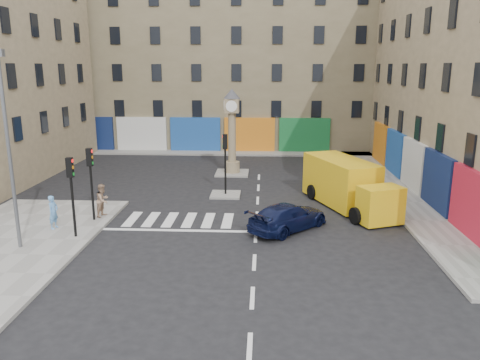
# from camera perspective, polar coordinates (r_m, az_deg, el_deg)

# --- Properties ---
(ground) EXTENTS (120.00, 120.00, 0.00)m
(ground) POSITION_cam_1_polar(r_m,az_deg,el_deg) (21.21, 1.88, -7.83)
(ground) COLOR black
(ground) RESTS_ON ground
(sidewalk_right) EXTENTS (2.60, 30.00, 0.15)m
(sidewalk_right) POSITION_cam_1_polar(r_m,az_deg,el_deg) (31.83, 18.12, -0.99)
(sidewalk_right) COLOR gray
(sidewalk_right) RESTS_ON ground
(sidewalk_far) EXTENTS (32.00, 2.40, 0.15)m
(sidewalk_far) POSITION_cam_1_polar(r_m,az_deg,el_deg) (42.85, -2.88, 3.36)
(sidewalk_far) COLOR gray
(sidewalk_far) RESTS_ON ground
(island_near) EXTENTS (1.80, 1.80, 0.12)m
(island_near) POSITION_cam_1_polar(r_m,az_deg,el_deg) (28.88, -1.77, -1.80)
(island_near) COLOR gray
(island_near) RESTS_ON ground
(island_far) EXTENTS (2.40, 2.40, 0.12)m
(island_far) POSITION_cam_1_polar(r_m,az_deg,el_deg) (34.68, -0.96, 0.86)
(island_far) COLOR gray
(island_far) RESTS_ON ground
(building_far) EXTENTS (32.00, 10.00, 17.00)m
(building_far) POSITION_cam_1_polar(r_m,az_deg,el_deg) (47.92, -2.29, 14.59)
(building_far) COLOR #7C7052
(building_far) RESTS_ON ground
(traffic_light_left_near) EXTENTS (0.28, 0.22, 3.70)m
(traffic_light_left_near) POSITION_cam_1_polar(r_m,az_deg,el_deg) (22.33, -19.88, -0.50)
(traffic_light_left_near) COLOR black
(traffic_light_left_near) RESTS_ON sidewalk_left
(traffic_light_left_far) EXTENTS (0.28, 0.22, 3.70)m
(traffic_light_left_far) POSITION_cam_1_polar(r_m,az_deg,el_deg) (24.49, -17.75, 0.88)
(traffic_light_left_far) COLOR black
(traffic_light_left_far) RESTS_ON sidewalk_left
(traffic_light_island) EXTENTS (0.28, 0.22, 3.70)m
(traffic_light_island) POSITION_cam_1_polar(r_m,az_deg,el_deg) (28.31, -1.81, 3.14)
(traffic_light_island) COLOR black
(traffic_light_island) RESTS_ON island_near
(lamp_post) EXTENTS (0.50, 0.25, 8.30)m
(lamp_post) POSITION_cam_1_polar(r_m,az_deg,el_deg) (21.52, -26.45, 4.27)
(lamp_post) COLOR #595B60
(lamp_post) RESTS_ON sidewalk_left
(clock_pillar) EXTENTS (1.20, 1.20, 6.10)m
(clock_pillar) POSITION_cam_1_polar(r_m,az_deg,el_deg) (34.07, -0.98, 6.59)
(clock_pillar) COLOR #9A8665
(clock_pillar) RESTS_ON island_far
(navy_sedan) EXTENTS (4.44, 4.53, 1.31)m
(navy_sedan) POSITION_cam_1_polar(r_m,az_deg,el_deg) (22.92, 5.89, -4.49)
(navy_sedan) COLOR black
(navy_sedan) RESTS_ON ground
(yellow_van) EXTENTS (4.61, 7.53, 2.64)m
(yellow_van) POSITION_cam_1_polar(r_m,az_deg,el_deg) (26.93, 12.89, -0.55)
(yellow_van) COLOR yellow
(yellow_van) RESTS_ON ground
(pedestrian_blue) EXTENTS (0.50, 0.66, 1.63)m
(pedestrian_blue) POSITION_cam_1_polar(r_m,az_deg,el_deg) (24.24, -21.80, -3.65)
(pedestrian_blue) COLOR #5A94CF
(pedestrian_blue) RESTS_ON sidewalk_left
(pedestrian_tan) EXTENTS (0.84, 0.97, 1.72)m
(pedestrian_tan) POSITION_cam_1_polar(r_m,az_deg,el_deg) (25.32, -16.38, -2.37)
(pedestrian_tan) COLOR #9D7A60
(pedestrian_tan) RESTS_ON sidewalk_left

